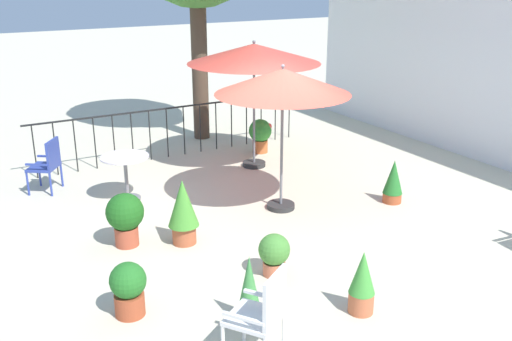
{
  "coord_description": "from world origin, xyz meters",
  "views": [
    {
      "loc": [
        7.15,
        -4.19,
        3.64
      ],
      "look_at": [
        0.0,
        -0.12,
        0.75
      ],
      "focal_mm": 40.87,
      "sensor_mm": 36.0,
      "label": 1
    }
  ],
  "objects_px": {
    "patio_umbrella_0": "(254,54)",
    "potted_plant_2": "(183,209)",
    "potted_plant_0": "(249,289)",
    "potted_plant_1": "(274,253)",
    "cafe_table_0": "(126,169)",
    "potted_plant_7": "(393,181)",
    "patio_chair_1": "(48,162)",
    "patio_umbrella_1": "(283,83)",
    "potted_plant_3": "(125,216)",
    "potted_plant_5": "(260,134)",
    "patio_chair_0": "(262,311)",
    "potted_plant_6": "(128,288)",
    "potted_plant_4": "(362,282)"
  },
  "relations": [
    {
      "from": "cafe_table_0",
      "to": "potted_plant_7",
      "type": "distance_m",
      "value": 4.35
    },
    {
      "from": "potted_plant_3",
      "to": "potted_plant_0",
      "type": "bearing_deg",
      "value": 13.06
    },
    {
      "from": "patio_chair_1",
      "to": "potted_plant_4",
      "type": "xyz_separation_m",
      "value": [
        5.54,
        2.24,
        -0.15
      ]
    },
    {
      "from": "potted_plant_2",
      "to": "cafe_table_0",
      "type": "bearing_deg",
      "value": -174.64
    },
    {
      "from": "cafe_table_0",
      "to": "patio_chair_1",
      "type": "bearing_deg",
      "value": -134.93
    },
    {
      "from": "potted_plant_4",
      "to": "potted_plant_1",
      "type": "bearing_deg",
      "value": -161.22
    },
    {
      "from": "cafe_table_0",
      "to": "potted_plant_5",
      "type": "xyz_separation_m",
      "value": [
        -1.17,
        3.21,
        -0.13
      ]
    },
    {
      "from": "potted_plant_6",
      "to": "potted_plant_7",
      "type": "bearing_deg",
      "value": 102.44
    },
    {
      "from": "patio_chair_0",
      "to": "patio_chair_1",
      "type": "distance_m",
      "value": 5.82
    },
    {
      "from": "potted_plant_4",
      "to": "potted_plant_3",
      "type": "bearing_deg",
      "value": -148.93
    },
    {
      "from": "potted_plant_3",
      "to": "potted_plant_7",
      "type": "bearing_deg",
      "value": 81.59
    },
    {
      "from": "potted_plant_1",
      "to": "potted_plant_4",
      "type": "xyz_separation_m",
      "value": [
        1.19,
        0.4,
        0.08
      ]
    },
    {
      "from": "cafe_table_0",
      "to": "potted_plant_6",
      "type": "distance_m",
      "value": 3.46
    },
    {
      "from": "potted_plant_0",
      "to": "potted_plant_6",
      "type": "relative_size",
      "value": 1.26
    },
    {
      "from": "cafe_table_0",
      "to": "patio_chair_0",
      "type": "bearing_deg",
      "value": -2.2
    },
    {
      "from": "cafe_table_0",
      "to": "potted_plant_3",
      "type": "xyz_separation_m",
      "value": [
        1.62,
        -0.53,
        -0.09
      ]
    },
    {
      "from": "patio_chair_0",
      "to": "potted_plant_6",
      "type": "relative_size",
      "value": 1.58
    },
    {
      "from": "potted_plant_2",
      "to": "potted_plant_6",
      "type": "height_order",
      "value": "potted_plant_2"
    },
    {
      "from": "potted_plant_0",
      "to": "potted_plant_6",
      "type": "distance_m",
      "value": 1.33
    },
    {
      "from": "cafe_table_0",
      "to": "potted_plant_5",
      "type": "distance_m",
      "value": 3.42
    },
    {
      "from": "potted_plant_5",
      "to": "potted_plant_1",
      "type": "bearing_deg",
      "value": -28.12
    },
    {
      "from": "patio_chair_1",
      "to": "potted_plant_6",
      "type": "distance_m",
      "value": 4.33
    },
    {
      "from": "patio_umbrella_0",
      "to": "potted_plant_0",
      "type": "relative_size",
      "value": 3.08
    },
    {
      "from": "patio_umbrella_1",
      "to": "potted_plant_1",
      "type": "xyz_separation_m",
      "value": [
        1.76,
        -1.2,
        -1.72
      ]
    },
    {
      "from": "patio_chair_0",
      "to": "patio_umbrella_1",
      "type": "bearing_deg",
      "value": 145.34
    },
    {
      "from": "patio_umbrella_0",
      "to": "potted_plant_7",
      "type": "relative_size",
      "value": 3.4
    },
    {
      "from": "patio_umbrella_1",
      "to": "patio_chair_1",
      "type": "distance_m",
      "value": 4.26
    },
    {
      "from": "cafe_table_0",
      "to": "potted_plant_2",
      "type": "relative_size",
      "value": 0.84
    },
    {
      "from": "patio_umbrella_1",
      "to": "cafe_table_0",
      "type": "height_order",
      "value": "patio_umbrella_1"
    },
    {
      "from": "patio_umbrella_1",
      "to": "cafe_table_0",
      "type": "bearing_deg",
      "value": -128.12
    },
    {
      "from": "patio_chair_0",
      "to": "potted_plant_7",
      "type": "height_order",
      "value": "patio_chair_0"
    },
    {
      "from": "cafe_table_0",
      "to": "potted_plant_7",
      "type": "height_order",
      "value": "cafe_table_0"
    },
    {
      "from": "patio_chair_0",
      "to": "potted_plant_2",
      "type": "relative_size",
      "value": 1.07
    },
    {
      "from": "potted_plant_0",
      "to": "potted_plant_1",
      "type": "bearing_deg",
      "value": 134.28
    },
    {
      "from": "potted_plant_1",
      "to": "potted_plant_5",
      "type": "distance_m",
      "value": 5.1
    },
    {
      "from": "patio_umbrella_1",
      "to": "potted_plant_3",
      "type": "relative_size",
      "value": 3.03
    },
    {
      "from": "cafe_table_0",
      "to": "potted_plant_7",
      "type": "bearing_deg",
      "value": 58.77
    },
    {
      "from": "patio_umbrella_1",
      "to": "potted_plant_0",
      "type": "bearing_deg",
      "value": -38.11
    },
    {
      "from": "cafe_table_0",
      "to": "patio_chair_1",
      "type": "distance_m",
      "value": 1.45
    },
    {
      "from": "patio_chair_1",
      "to": "potted_plant_7",
      "type": "bearing_deg",
      "value": 55.36
    },
    {
      "from": "patio_umbrella_1",
      "to": "cafe_table_0",
      "type": "relative_size",
      "value": 2.92
    },
    {
      "from": "patio_umbrella_0",
      "to": "potted_plant_4",
      "type": "height_order",
      "value": "patio_umbrella_0"
    },
    {
      "from": "potted_plant_2",
      "to": "potted_plant_5",
      "type": "relative_size",
      "value": 1.34
    },
    {
      "from": "patio_umbrella_0",
      "to": "potted_plant_2",
      "type": "bearing_deg",
      "value": -45.83
    },
    {
      "from": "potted_plant_1",
      "to": "potted_plant_5",
      "type": "relative_size",
      "value": 0.78
    },
    {
      "from": "cafe_table_0",
      "to": "patio_chair_1",
      "type": "relative_size",
      "value": 0.86
    },
    {
      "from": "cafe_table_0",
      "to": "patio_chair_1",
      "type": "height_order",
      "value": "patio_chair_1"
    },
    {
      "from": "patio_umbrella_0",
      "to": "patio_chair_1",
      "type": "distance_m",
      "value": 4.06
    },
    {
      "from": "patio_umbrella_0",
      "to": "patio_chair_0",
      "type": "height_order",
      "value": "patio_umbrella_0"
    },
    {
      "from": "potted_plant_3",
      "to": "potted_plant_6",
      "type": "xyz_separation_m",
      "value": [
        1.68,
        -0.51,
        -0.1
      ]
    }
  ]
}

